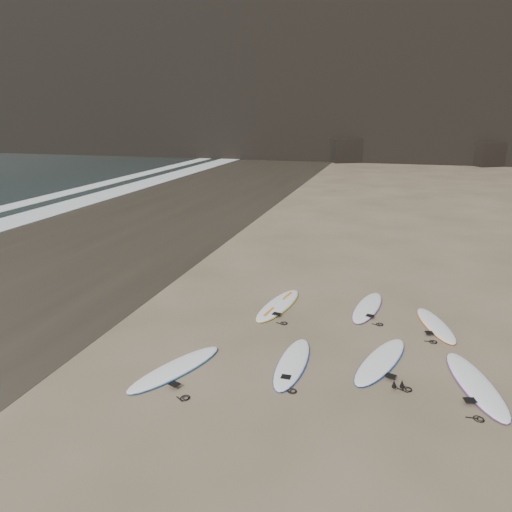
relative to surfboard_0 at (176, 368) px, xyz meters
The scene contains 10 objects.
ground 4.70m from the surfboard_0, 15.66° to the left, with size 240.00×240.00×0.00m, color #897559.
wet_sand 14.10m from the surfboard_0, 126.93° to the left, with size 12.00×200.00×0.01m, color #383026.
foam_near 17.95m from the surfboard_0, 141.11° to the left, with size 2.20×200.00×0.05m, color white.
surfboard_0 is the anchor object (origin of this frame).
surfboard_1 2.53m from the surfboard_0, 21.20° to the left, with size 0.59×2.45×0.09m, color white.
surfboard_2 4.49m from the surfboard_0, 20.00° to the left, with size 0.62×2.57×0.09m, color white.
surfboard_3 6.20m from the surfboard_0, ahead, with size 0.65×2.69×0.10m, color white.
surfboard_5 4.32m from the surfboard_0, 72.64° to the left, with size 0.64×2.67×0.10m, color white.
surfboard_6 5.96m from the surfboard_0, 51.13° to the left, with size 0.60×2.48×0.09m, color white.
surfboard_7 6.74m from the surfboard_0, 35.27° to the left, with size 0.54×2.27×0.08m, color white.
Camera 1 is at (-0.27, -10.01, 5.36)m, focal length 35.00 mm.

